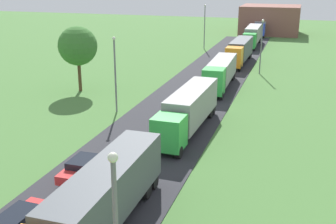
{
  "coord_description": "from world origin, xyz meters",
  "views": [
    {
      "loc": [
        11.86,
        -5.07,
        13.92
      ],
      "look_at": [
        0.58,
        30.72,
        1.68
      ],
      "focal_mm": 45.16,
      "sensor_mm": 36.0,
      "label": 1
    }
  ],
  "objects_px": {
    "truck_third": "(221,72)",
    "lamppost_fourth": "(205,24)",
    "tree_oak": "(78,46)",
    "car_second": "(19,222)",
    "truck_lead": "(98,201)",
    "truck_sixth": "(262,26)",
    "truck_fifth": "(253,35)",
    "lamppost_third": "(261,44)",
    "distant_building": "(270,20)",
    "car_third": "(82,168)",
    "truck_second": "(189,109)",
    "truck_fourth": "(240,50)"
  },
  "relations": [
    {
      "from": "lamppost_fourth",
      "to": "tree_oak",
      "type": "height_order",
      "value": "lamppost_fourth"
    },
    {
      "from": "car_third",
      "to": "truck_lead",
      "type": "bearing_deg",
      "value": -54.1
    },
    {
      "from": "truck_lead",
      "to": "truck_fourth",
      "type": "xyz_separation_m",
      "value": [
        0.33,
        50.49,
        -0.0
      ]
    },
    {
      "from": "lamppost_third",
      "to": "lamppost_fourth",
      "type": "relative_size",
      "value": 0.93
    },
    {
      "from": "truck_sixth",
      "to": "truck_fifth",
      "type": "bearing_deg",
      "value": -90.27
    },
    {
      "from": "car_third",
      "to": "tree_oak",
      "type": "relative_size",
      "value": 0.51
    },
    {
      "from": "truck_fifth",
      "to": "truck_fourth",
      "type": "bearing_deg",
      "value": -89.5
    },
    {
      "from": "truck_third",
      "to": "tree_oak",
      "type": "relative_size",
      "value": 1.56
    },
    {
      "from": "truck_fourth",
      "to": "car_third",
      "type": "relative_size",
      "value": 3.15
    },
    {
      "from": "truck_fourth",
      "to": "lamppost_fourth",
      "type": "height_order",
      "value": "lamppost_fourth"
    },
    {
      "from": "lamppost_fourth",
      "to": "distant_building",
      "type": "height_order",
      "value": "lamppost_fourth"
    },
    {
      "from": "truck_third",
      "to": "lamppost_fourth",
      "type": "distance_m",
      "value": 30.26
    },
    {
      "from": "truck_lead",
      "to": "truck_third",
      "type": "bearing_deg",
      "value": 89.59
    },
    {
      "from": "truck_sixth",
      "to": "distant_building",
      "type": "xyz_separation_m",
      "value": [
        1.71,
        2.53,
        1.31
      ]
    },
    {
      "from": "truck_fifth",
      "to": "truck_lead",
      "type": "bearing_deg",
      "value": -90.13
    },
    {
      "from": "truck_fifth",
      "to": "car_third",
      "type": "height_order",
      "value": "truck_fifth"
    },
    {
      "from": "truck_lead",
      "to": "tree_oak",
      "type": "distance_m",
      "value": 31.99
    },
    {
      "from": "truck_fifth",
      "to": "tree_oak",
      "type": "bearing_deg",
      "value": -111.24
    },
    {
      "from": "distant_building",
      "to": "tree_oak",
      "type": "bearing_deg",
      "value": -106.18
    },
    {
      "from": "truck_lead",
      "to": "truck_fourth",
      "type": "height_order",
      "value": "truck_fourth"
    },
    {
      "from": "truck_third",
      "to": "lamppost_third",
      "type": "relative_size",
      "value": 1.59
    },
    {
      "from": "truck_third",
      "to": "distant_building",
      "type": "distance_m",
      "value": 55.77
    },
    {
      "from": "truck_fifth",
      "to": "tree_oak",
      "type": "relative_size",
      "value": 1.72
    },
    {
      "from": "truck_sixth",
      "to": "truck_lead",
      "type": "bearing_deg",
      "value": -90.16
    },
    {
      "from": "truck_second",
      "to": "truck_sixth",
      "type": "bearing_deg",
      "value": 90.15
    },
    {
      "from": "car_third",
      "to": "tree_oak",
      "type": "xyz_separation_m",
      "value": [
        -11.86,
        21.42,
        4.81
      ]
    },
    {
      "from": "lamppost_fourth",
      "to": "tree_oak",
      "type": "bearing_deg",
      "value": -102.25
    },
    {
      "from": "truck_lead",
      "to": "distant_building",
      "type": "distance_m",
      "value": 89.91
    },
    {
      "from": "truck_lead",
      "to": "lamppost_third",
      "type": "distance_m",
      "value": 44.14
    },
    {
      "from": "truck_lead",
      "to": "car_third",
      "type": "height_order",
      "value": "truck_lead"
    },
    {
      "from": "distant_building",
      "to": "truck_third",
      "type": "bearing_deg",
      "value": -91.76
    },
    {
      "from": "lamppost_third",
      "to": "tree_oak",
      "type": "distance_m",
      "value": 26.29
    },
    {
      "from": "lamppost_fourth",
      "to": "tree_oak",
      "type": "distance_m",
      "value": 36.47
    },
    {
      "from": "truck_sixth",
      "to": "distant_building",
      "type": "bearing_deg",
      "value": 56.0
    },
    {
      "from": "truck_second",
      "to": "car_third",
      "type": "xyz_separation_m",
      "value": [
        -4.75,
        -11.56,
        -1.35
      ]
    },
    {
      "from": "truck_sixth",
      "to": "lamppost_third",
      "type": "relative_size",
      "value": 1.74
    },
    {
      "from": "tree_oak",
      "to": "car_second",
      "type": "bearing_deg",
      "value": -67.53
    },
    {
      "from": "truck_lead",
      "to": "truck_fourth",
      "type": "bearing_deg",
      "value": 89.63
    },
    {
      "from": "truck_fifth",
      "to": "tree_oak",
      "type": "xyz_separation_m",
      "value": [
        -16.34,
        -42.04,
        3.45
      ]
    },
    {
      "from": "truck_lead",
      "to": "truck_sixth",
      "type": "xyz_separation_m",
      "value": [
        0.24,
        87.35,
        -0.12
      ]
    },
    {
      "from": "truck_third",
      "to": "lamppost_fourth",
      "type": "relative_size",
      "value": 1.48
    },
    {
      "from": "truck_lead",
      "to": "lamppost_third",
      "type": "xyz_separation_m",
      "value": [
        4.26,
        43.88,
        2.22
      ]
    },
    {
      "from": "lamppost_third",
      "to": "distant_building",
      "type": "distance_m",
      "value": 46.08
    },
    {
      "from": "truck_fifth",
      "to": "tree_oak",
      "type": "height_order",
      "value": "tree_oak"
    },
    {
      "from": "car_second",
      "to": "car_third",
      "type": "bearing_deg",
      "value": 89.77
    },
    {
      "from": "truck_second",
      "to": "truck_sixth",
      "type": "distance_m",
      "value": 69.82
    },
    {
      "from": "car_second",
      "to": "lamppost_third",
      "type": "bearing_deg",
      "value": 79.18
    },
    {
      "from": "truck_sixth",
      "to": "lamppost_fourth",
      "type": "xyz_separation_m",
      "value": [
        -8.69,
        -24.33,
        2.64
      ]
    },
    {
      "from": "truck_lead",
      "to": "distant_building",
      "type": "height_order",
      "value": "distant_building"
    },
    {
      "from": "truck_second",
      "to": "car_third",
      "type": "bearing_deg",
      "value": -112.33
    }
  ]
}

